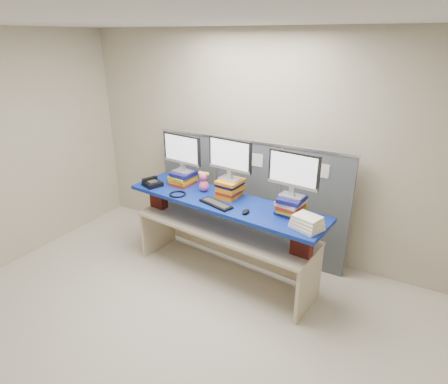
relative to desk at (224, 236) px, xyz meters
The scene contains 18 objects.
room 1.41m from the desk, 91.06° to the right, with size 5.00×4.00×2.80m.
cubicle_partition 0.71m from the desk, 91.79° to the left, with size 2.60×0.06×1.53m.
desk is the anchor object (origin of this frame).
brick_pier_left 1.02m from the desk, behind, with size 0.21×0.11×0.28m, color maroon.
brick_pier_right 1.02m from the desk, ahead, with size 0.21×0.11×0.28m, color maroon.
blue_board 0.44m from the desk, 84.64° to the left, with size 2.38×0.59×0.04m, color navy.
book_stack_left 0.89m from the desk, 164.27° to the left, with size 0.30×0.31×0.16m.
book_stack_center 0.58m from the desk, 85.84° to the left, with size 0.29×0.32×0.21m.
book_stack_right 0.95m from the desk, ahead, with size 0.28×0.32×0.19m.
monitor_left 1.13m from the desk, 164.17° to the left, with size 0.54×0.18×0.47m.
monitor_center 0.94m from the desk, 85.22° to the left, with size 0.54×0.18×0.47m.
monitor_right 1.20m from the desk, ahead, with size 0.54×0.18×0.47m.
keyboard 0.50m from the desk, 96.27° to the right, with size 0.43×0.25×0.03m.
mouse 0.63m from the desk, 26.83° to the right, with size 0.06×0.12×0.04m, color black.
desk_phone 1.10m from the desk, behind, with size 0.27×0.26×0.09m.
headset 0.73m from the desk, 166.85° to the right, with size 0.19×0.19×0.02m, color black.
plush_toy 0.68m from the desk, 161.03° to the left, with size 0.14×0.11×0.25m.
binder_stack 1.16m from the desk, 11.06° to the right, with size 0.33×0.30×0.13m.
Camera 1 is at (1.88, -2.23, 2.69)m, focal length 30.00 mm.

